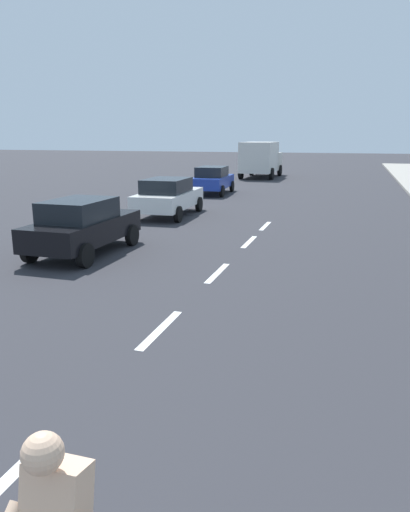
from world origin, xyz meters
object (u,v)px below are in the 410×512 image
at_px(parked_car_white, 168,196).
at_px(parked_car_blue, 213,179).
at_px(delivery_truck, 261,159).
at_px(parked_car_black, 83,225).

bearing_deg(parked_car_white, parked_car_blue, 91.25).
height_order(parked_car_blue, delivery_truck, delivery_truck).
bearing_deg(parked_car_white, delivery_truck, 87.84).
xyz_separation_m(parked_car_black, parked_car_blue, (-0.57, 15.07, 0.00)).
distance_m(parked_car_black, parked_car_blue, 15.08).
height_order(parked_car_white, parked_car_blue, same).
bearing_deg(delivery_truck, parked_car_black, -89.32).
bearing_deg(parked_car_black, parked_car_blue, 92.45).
bearing_deg(parked_car_blue, parked_car_white, -89.79).
bearing_deg(parked_car_white, parked_car_black, -90.61).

